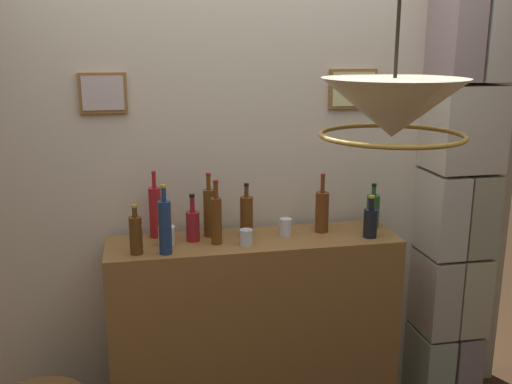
% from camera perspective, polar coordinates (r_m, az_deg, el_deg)
% --- Properties ---
extents(panelled_rear_partition, '(3.11, 0.15, 2.80)m').
position_cam_1_polar(panelled_rear_partition, '(3.02, -1.18, 3.92)').
color(panelled_rear_partition, beige).
rests_on(panelled_rear_partition, ground).
extents(stone_pillar, '(0.35, 0.37, 2.73)m').
position_cam_1_polar(stone_pillar, '(3.28, 18.98, 2.28)').
color(stone_pillar, '#A2B1A0').
rests_on(stone_pillar, ground).
extents(bar_shelf_unit, '(1.43, 0.38, 1.10)m').
position_cam_1_polar(bar_shelf_unit, '(3.09, -0.19, -14.23)').
color(bar_shelf_unit, olive).
rests_on(bar_shelf_unit, ground).
extents(liquor_bottle_amaro, '(0.06, 0.06, 0.32)m').
position_cam_1_polar(liquor_bottle_amaro, '(2.89, -4.59, -1.91)').
color(liquor_bottle_amaro, brown).
rests_on(liquor_bottle_amaro, bar_shelf_unit).
extents(liquor_bottle_tequila, '(0.06, 0.06, 0.23)m').
position_cam_1_polar(liquor_bottle_tequila, '(2.70, -11.62, -4.06)').
color(liquor_bottle_tequila, '#5A3512').
rests_on(liquor_bottle_tequila, bar_shelf_unit).
extents(liquor_bottle_brandy, '(0.07, 0.07, 0.23)m').
position_cam_1_polar(liquor_bottle_brandy, '(3.09, 11.31, -1.77)').
color(liquor_bottle_brandy, '#1C5520').
rests_on(liquor_bottle_brandy, bar_shelf_unit).
extents(liquor_bottle_scotch, '(0.06, 0.06, 0.32)m').
position_cam_1_polar(liquor_bottle_scotch, '(2.67, -8.85, -3.31)').
color(liquor_bottle_scotch, navy).
rests_on(liquor_bottle_scotch, bar_shelf_unit).
extents(liquor_bottle_rye, '(0.07, 0.07, 0.30)m').
position_cam_1_polar(liquor_bottle_rye, '(2.97, 6.44, -1.85)').
color(liquor_bottle_rye, brown).
rests_on(liquor_bottle_rye, bar_shelf_unit).
extents(liquor_bottle_sherry, '(0.06, 0.06, 0.33)m').
position_cam_1_polar(liquor_bottle_sherry, '(2.90, -9.78, -1.89)').
color(liquor_bottle_sherry, '#A41D22').
rests_on(liquor_bottle_sherry, bar_shelf_unit).
extents(liquor_bottle_rum, '(0.05, 0.05, 0.31)m').
position_cam_1_polar(liquor_bottle_rum, '(2.77, -3.89, -2.63)').
color(liquor_bottle_rum, brown).
rests_on(liquor_bottle_rum, bar_shelf_unit).
extents(liquor_bottle_port, '(0.07, 0.07, 0.23)m').
position_cam_1_polar(liquor_bottle_port, '(2.84, -6.17, -3.19)').
color(liquor_bottle_port, maroon).
rests_on(liquor_bottle_port, bar_shelf_unit).
extents(liquor_bottle_gin, '(0.07, 0.07, 0.21)m').
position_cam_1_polar(liquor_bottle_gin, '(2.93, 11.08, -2.86)').
color(liquor_bottle_gin, black).
rests_on(liquor_bottle_gin, bar_shelf_unit).
extents(liquor_bottle_mezcal, '(0.06, 0.06, 0.27)m').
position_cam_1_polar(liquor_bottle_mezcal, '(2.88, -0.93, -2.32)').
color(liquor_bottle_mezcal, '#5B3413').
rests_on(liquor_bottle_mezcal, bar_shelf_unit).
extents(glass_tumbler_rocks, '(0.08, 0.08, 0.09)m').
position_cam_1_polar(glass_tumbler_rocks, '(2.81, -8.69, -4.22)').
color(glass_tumbler_rocks, silver).
rests_on(glass_tumbler_rocks, bar_shelf_unit).
extents(glass_tumbler_highball, '(0.06, 0.06, 0.09)m').
position_cam_1_polar(glass_tumbler_highball, '(2.91, 2.91, -3.43)').
color(glass_tumbler_highball, silver).
rests_on(glass_tumbler_highball, bar_shelf_unit).
extents(glass_tumbler_shot, '(0.06, 0.06, 0.08)m').
position_cam_1_polar(glass_tumbler_shot, '(2.78, -0.96, -4.42)').
color(glass_tumbler_shot, silver).
rests_on(glass_tumbler_shot, bar_shelf_unit).
extents(pendant_lamp, '(0.47, 0.47, 0.62)m').
position_cam_1_polar(pendant_lamp, '(1.93, 13.21, 7.78)').
color(pendant_lamp, '#EFE5C6').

